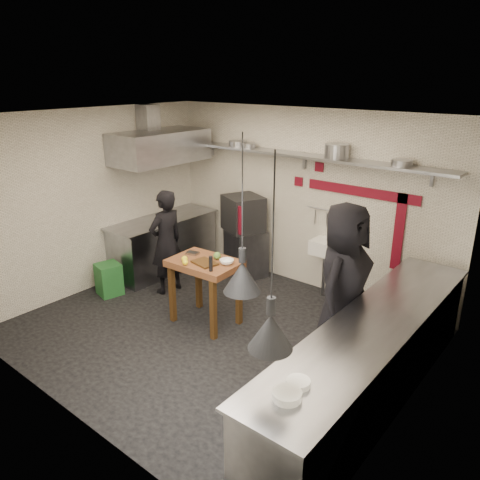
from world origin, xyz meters
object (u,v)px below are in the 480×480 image
Objects in this scene: combi_oven at (243,213)px; green_bin at (109,279)px; oven_stand at (246,252)px; prep_table at (205,292)px; chef_left at (166,242)px; chef_right at (343,285)px.

green_bin is at bearing -96.63° from combi_oven.
combi_oven is (-0.04, -0.03, 0.69)m from oven_stand.
combi_oven is 2.38m from green_bin.
oven_stand is at bearing 106.67° from prep_table.
chef_left is (0.62, 0.66, 0.57)m from green_bin.
chef_right is (2.98, 0.00, 0.16)m from chef_left.
green_bin is 0.31× the size of chef_left.
prep_table is 1.25m from chef_left.
chef_left is (-0.51, -1.26, -0.27)m from combi_oven.
oven_stand is 2.28m from green_bin.
green_bin is 0.26× the size of chef_right.
green_bin is at bearing -173.29° from prep_table.
chef_right is (1.84, 0.36, 0.52)m from prep_table.
oven_stand is 2.81m from chef_right.
combi_oven is 0.36× the size of chef_left.
combi_oven is at bearing 58.76° from chef_right.
chef_right is at bearing 10.45° from green_bin.
chef_left is at bearing 46.75° from green_bin.
chef_right reaches higher than chef_left.
oven_stand is 1.74m from prep_table.
chef_left is (-0.55, -1.28, 0.42)m from oven_stand.
chef_left reaches higher than oven_stand.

